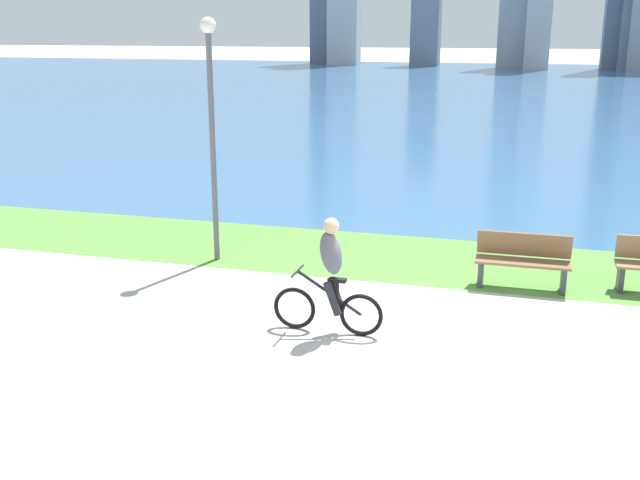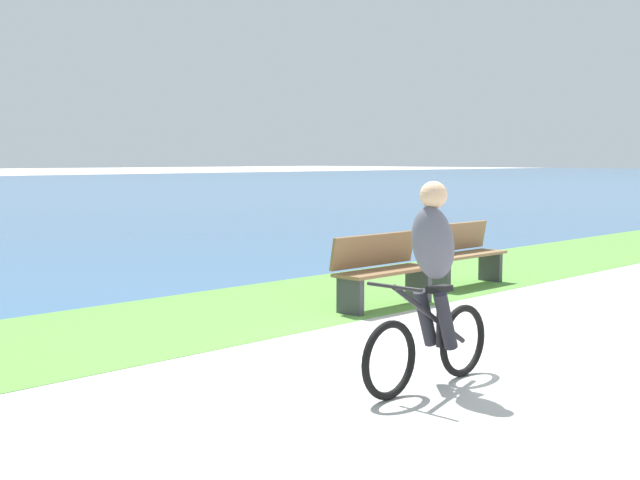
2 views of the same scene
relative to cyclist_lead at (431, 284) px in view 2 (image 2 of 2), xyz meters
name	(u,v)px [view 2 (image 2 of 2)]	position (x,y,z in m)	size (l,w,h in m)	color
ground_plane	(474,354)	(1.21, 0.40, -0.83)	(300.00, 300.00, 0.00)	#B2AFA8
grass_strip_bayside	(243,309)	(1.21, 3.73, -0.83)	(120.00, 2.95, 0.01)	#59933D
cyclist_lead	(431,284)	(0.00, 0.00, 0.00)	(1.57, 0.52, 1.65)	black
bench_near_path	(462,254)	(4.73, 2.99, -0.38)	(1.50, 0.47, 0.90)	olive
bench_far_along_path	(382,271)	(2.54, 2.65, -0.38)	(1.50, 0.47, 0.90)	brown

